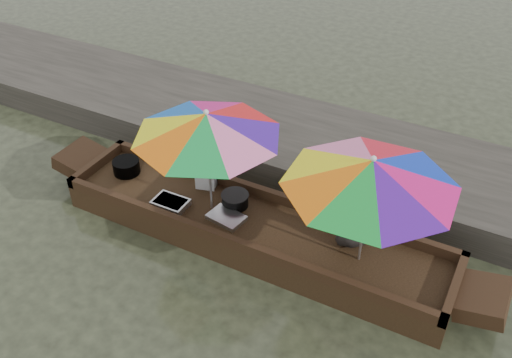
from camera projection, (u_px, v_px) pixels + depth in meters
The scene contains 11 objects.
water at pixel (253, 241), 7.91m from camera, with size 80.00×80.00×0.00m, color #282B1D.
dock at pixel (316, 148), 9.32m from camera, with size 22.00×2.20×0.50m, color #2D2B26.
boat_hull at pixel (253, 231), 7.81m from camera, with size 5.47×1.20×0.35m, color black.
cooking_pot at pixel (126, 167), 8.55m from camera, with size 0.40×0.40×0.21m, color black.
tray_crayfish at pixel (171, 203), 7.95m from camera, with size 0.49×0.34×0.09m, color silver.
tray_scallop at pixel (226, 217), 7.72m from camera, with size 0.49×0.34×0.06m, color silver.
charcoal_grill at pixel (235, 200), 7.93m from camera, with size 0.37×0.37×0.17m, color black.
supply_bag at pixel (206, 179), 8.27m from camera, with size 0.28×0.22×0.26m, color silver.
vendor at pixel (354, 210), 7.05m from camera, with size 0.53×0.34×1.08m, color black.
umbrella_bow at pixel (209, 162), 7.48m from camera, with size 1.96×1.96×1.55m, color #3F14A5, non-canonical shape.
umbrella_stern at pixel (366, 211), 6.67m from camera, with size 2.07×2.07×1.55m, color #E5147A, non-canonical shape.
Camera 1 is at (2.80, -5.13, 5.40)m, focal length 40.00 mm.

